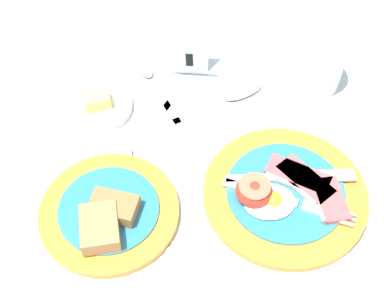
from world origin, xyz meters
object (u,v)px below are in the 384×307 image
sugar_cup (315,66)px  number_card (190,56)px  teaspoon_by_saucer (128,152)px  bread_plate (109,213)px  breakfast_plate (284,193)px  fork_on_cloth (189,277)px  teaspoon_near_cup (229,98)px  teaspoon_stray (148,75)px  butter_dish (98,106)px

sugar_cup → number_card: number_card is taller
number_card → teaspoon_by_saucer: 0.20m
bread_plate → number_card: 0.31m
breakfast_plate → number_card: (-0.10, 0.27, 0.03)m
breakfast_plate → fork_on_cloth: breakfast_plate is taller
fork_on_cloth → teaspoon_near_cup: bearing=-45.2°
teaspoon_by_saucer → teaspoon_stray: size_ratio=0.88×
butter_dish → fork_on_cloth: (0.11, -0.30, -0.01)m
sugar_cup → butter_dish: (-0.36, -0.02, -0.03)m
sugar_cup → number_card: 0.20m
breakfast_plate → sugar_cup: (0.10, 0.22, 0.02)m
number_card → teaspoon_stray: number_card is taller
number_card → teaspoon_stray: size_ratio=0.39×
number_card → sugar_cup: bearing=-1.6°
teaspoon_stray → fork_on_cloth: (0.03, -0.37, -0.00)m
breakfast_plate → teaspoon_stray: bearing=123.9°
teaspoon_by_saucer → teaspoon_near_cup: size_ratio=0.89×
bread_plate → teaspoon_near_cup: 0.28m
number_card → teaspoon_stray: 0.08m
fork_on_cloth → bread_plate: bearing=17.6°
bread_plate → teaspoon_by_saucer: (0.03, 0.11, -0.01)m
sugar_cup → fork_on_cloth: 0.41m
teaspoon_by_saucer → teaspoon_stray: same height
breakfast_plate → teaspoon_near_cup: bearing=103.9°
breakfast_plate → teaspoon_by_saucer: bearing=154.7°
teaspoon_by_saucer → fork_on_cloth: bearing=55.7°
teaspoon_stray → fork_on_cloth: size_ratio=1.09×
number_card → teaspoon_near_cup: (0.06, -0.07, -0.03)m
butter_dish → number_card: number_card is taller
butter_dish → number_card: 0.17m
number_card → teaspoon_by_saucer: number_card is taller
number_card → fork_on_cloth: bearing=-85.8°
bread_plate → teaspoon_near_cup: size_ratio=1.05×
sugar_cup → fork_on_cloth: sugar_cup is taller
sugar_cup → teaspoon_by_saucer: 0.34m
butter_dish → teaspoon_near_cup: butter_dish is taller
breakfast_plate → butter_dish: 0.33m
teaspoon_stray → fork_on_cloth: bearing=164.3°
butter_dish → sugar_cup: bearing=3.8°
butter_dish → fork_on_cloth: 0.33m
bread_plate → teaspoon_stray: (0.07, 0.27, -0.01)m
teaspoon_near_cup → fork_on_cloth: size_ratio=1.08×
breakfast_plate → fork_on_cloth: (-0.15, -0.11, -0.01)m
breakfast_plate → butter_dish: breakfast_plate is taller
teaspoon_near_cup → butter_dish: bearing=156.4°
teaspoon_by_saucer → butter_dish: bearing=-118.4°
number_card → fork_on_cloth: 0.38m
teaspoon_by_saucer → fork_on_cloth: 0.22m
number_card → bread_plate: bearing=-107.0°
bread_plate → teaspoon_stray: 0.28m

